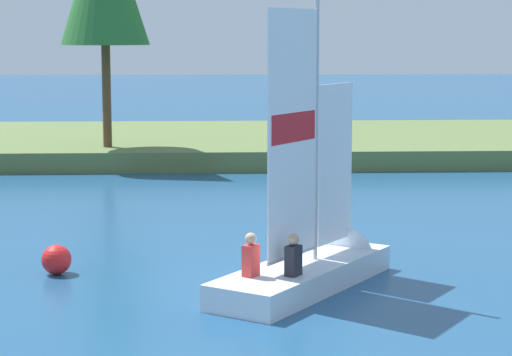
# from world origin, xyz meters

# --- Properties ---
(shore_bank) EXTENTS (80.00, 11.87, 0.68)m
(shore_bank) POSITION_xyz_m (0.00, 27.49, 0.34)
(shore_bank) COLOR #5B703D
(shore_bank) RESTS_ON ground
(sailboat) EXTENTS (3.95, 4.88, 6.11)m
(sailboat) POSITION_xyz_m (1.61, 7.14, 0.43)
(sailboat) COLOR silver
(sailboat) RESTS_ON ground
(channel_buoy) EXTENTS (0.57, 0.57, 0.57)m
(channel_buoy) POSITION_xyz_m (-3.43, 7.81, 0.29)
(channel_buoy) COLOR red
(channel_buoy) RESTS_ON ground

